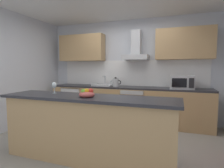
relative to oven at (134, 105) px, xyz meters
name	(u,v)px	position (x,y,z in m)	size (l,w,h in m)	color
ground	(106,143)	(-0.21, -1.35, -0.47)	(5.47, 4.40, 0.02)	gray
wall_back	(130,70)	(-0.21, 0.41, 0.84)	(5.47, 0.12, 2.60)	silver
wall_left	(8,71)	(-2.51, -1.35, 0.84)	(0.12, 4.40, 2.60)	silver
backsplash_tile	(130,73)	(-0.21, 0.33, 0.77)	(3.80, 0.02, 0.66)	white
counter_back	(126,105)	(-0.21, 0.03, -0.01)	(3.94, 0.60, 0.90)	tan
counter_island	(87,128)	(-0.23, -2.03, 0.02)	(2.61, 0.64, 0.96)	tan
upper_cabinets	(128,46)	(-0.21, 0.18, 1.45)	(3.88, 0.32, 0.70)	tan
oven	(134,105)	(0.00, 0.00, 0.00)	(0.60, 0.62, 0.80)	slate
refrigerator	(76,102)	(-1.64, 0.00, -0.03)	(0.58, 0.60, 0.85)	white
microwave	(182,82)	(1.08, -0.03, 0.59)	(0.50, 0.38, 0.30)	#B7BABC
sink	(103,85)	(-0.82, 0.01, 0.47)	(0.50, 0.40, 0.26)	silver
kettle	(116,82)	(-0.47, -0.03, 0.55)	(0.29, 0.15, 0.24)	#B7BABC
range_hood	(136,51)	(0.00, 0.13, 1.33)	(0.62, 0.45, 0.72)	#B7BABC
wine_glass	(54,86)	(-0.88, -1.92, 0.62)	(0.08, 0.08, 0.18)	silver
fruit_bowl	(87,94)	(-0.19, -2.10, 0.54)	(0.22, 0.22, 0.13)	#B24C47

